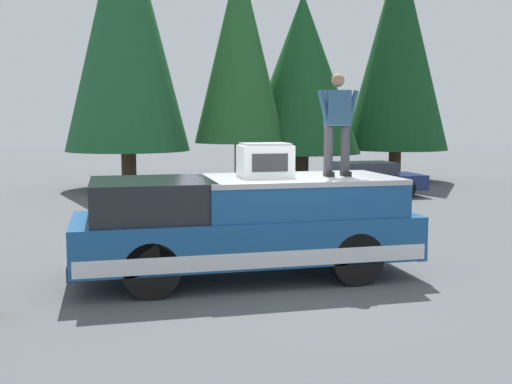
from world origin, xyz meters
name	(u,v)px	position (x,y,z in m)	size (l,w,h in m)	color
ground_plane	(284,282)	(0.00, 0.00, 0.00)	(90.00, 90.00, 0.00)	#4C4F51
pickup_truck	(246,225)	(0.46, 0.53, 0.87)	(2.01, 5.54, 1.65)	navy
compressor_unit	(265,160)	(0.49, 0.20, 1.93)	(0.65, 0.84, 0.56)	silver
person_on_truck_bed	(337,122)	(0.41, -1.02, 2.55)	(0.29, 0.72, 1.69)	#333338
parked_car_navy	(362,179)	(9.83, -5.56, 0.58)	(1.64, 4.10, 1.16)	navy
conifer_far_left	(398,48)	(14.34, -8.96, 5.47)	(4.25, 4.25, 9.64)	#4C3826
conifer_left	(302,74)	(14.27, -4.85, 4.36)	(4.68, 4.68, 7.51)	#4C3826
conifer_center_left	(239,49)	(13.58, -2.17, 5.18)	(3.41, 3.41, 8.68)	#4C3826
conifer_center_right	(125,24)	(14.04, 1.96, 6.03)	(4.55, 4.55, 10.65)	#4C3826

